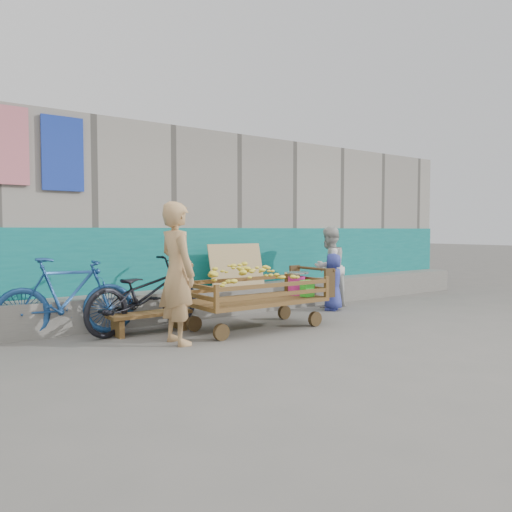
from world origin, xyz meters
TOP-DOWN VIEW (x-y plane):
  - ground at (0.00, 0.00)m, footprint 80.00×80.00m
  - building_wall at (-0.00, 4.05)m, footprint 12.00×3.50m
  - banana_cart at (-0.19, 1.05)m, footprint 2.06×0.94m
  - bench at (-1.46, 1.66)m, footprint 1.11×0.33m
  - vendor_man at (-1.45, 0.88)m, footprint 0.41×0.62m
  - woman at (2.04, 1.87)m, footprint 0.75×0.62m
  - child at (1.84, 1.57)m, footprint 0.57×0.52m
  - bicycle_dark at (-1.45, 1.85)m, footprint 2.01×1.16m
  - bicycle_blue at (-2.42, 2.05)m, footprint 1.76×0.82m

SIDE VIEW (x-z plane):
  - ground at x=0.00m, z-range 0.00..0.00m
  - bench at x=-1.46m, z-range 0.06..0.34m
  - child at x=1.84m, z-range 0.00..0.97m
  - bicycle_dark at x=-1.45m, z-range 0.00..1.00m
  - bicycle_blue at x=-2.42m, z-range 0.00..1.02m
  - banana_cart at x=-0.19m, z-range 0.16..1.03m
  - woman at x=2.04m, z-range 0.00..1.43m
  - vendor_man at x=-1.45m, z-range 0.00..1.70m
  - building_wall at x=0.00m, z-range -0.03..2.97m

